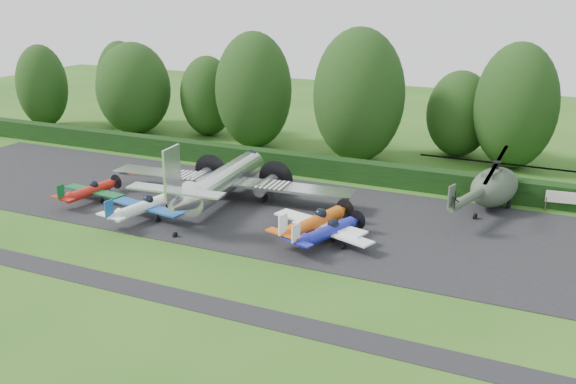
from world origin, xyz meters
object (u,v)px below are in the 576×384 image
at_px(helicopter, 495,184).
at_px(sign_board, 566,199).
at_px(light_plane_orange, 315,222).
at_px(light_plane_red, 90,191).
at_px(light_plane_white, 143,207).
at_px(light_plane_blue, 328,232).
at_px(transport_plane, 222,181).

xyz_separation_m(helicopter, sign_board, (5.53, 1.60, -1.00)).
height_order(light_plane_orange, helicopter, helicopter).
distance_m(light_plane_red, helicopter, 34.25).
distance_m(light_plane_white, light_plane_blue, 15.29).
bearing_deg(light_plane_orange, helicopter, 32.76).
height_order(transport_plane, light_plane_orange, transport_plane).
relative_size(transport_plane, helicopter, 1.50).
relative_size(light_plane_white, light_plane_orange, 0.90).
distance_m(light_plane_red, light_plane_white, 7.11).
distance_m(transport_plane, light_plane_white, 7.17).
bearing_deg(light_plane_orange, sign_board, 24.76).
height_order(light_plane_red, light_plane_blue, light_plane_blue).
xyz_separation_m(transport_plane, light_plane_white, (-3.69, -6.08, -0.88)).
height_order(light_plane_blue, sign_board, light_plane_blue).
distance_m(transport_plane, light_plane_red, 11.50).
xyz_separation_m(light_plane_orange, helicopter, (11.07, 12.06, 0.96)).
height_order(light_plane_red, sign_board, light_plane_red).
height_order(light_plane_orange, light_plane_blue, light_plane_orange).
height_order(light_plane_white, helicopter, helicopter).
relative_size(light_plane_blue, helicopter, 0.48).
relative_size(transport_plane, light_plane_blue, 3.11).
distance_m(light_plane_orange, helicopter, 16.40).
bearing_deg(helicopter, light_plane_white, -165.65).
bearing_deg(helicopter, sign_board, 0.68).
bearing_deg(light_plane_white, light_plane_blue, -5.17).
xyz_separation_m(light_plane_red, light_plane_orange, (20.76, 0.51, 0.23)).
bearing_deg(sign_board, transport_plane, -153.84).
xyz_separation_m(light_plane_white, helicopter, (24.93, 14.27, 1.08)).
xyz_separation_m(light_plane_white, sign_board, (30.46, 15.87, 0.08)).
bearing_deg(light_plane_orange, light_plane_red, 166.72).
bearing_deg(light_plane_red, light_plane_orange, -4.35).
distance_m(light_plane_blue, sign_board, 21.14).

